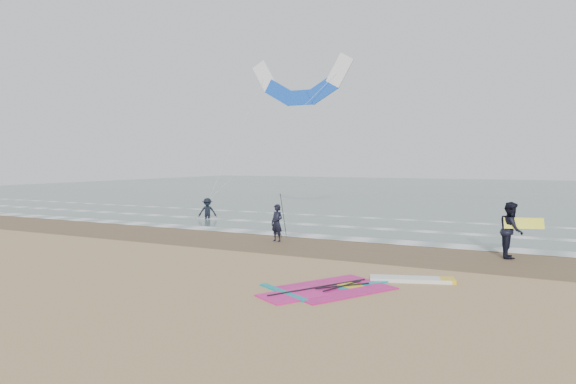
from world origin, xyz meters
The scene contains 11 objects.
ground centered at (0.00, 0.00, 0.00)m, with size 120.00×120.00×0.00m, color tan.
sea_water centered at (0.00, 48.00, 0.01)m, with size 120.00×80.00×0.02m, color #47605E.
wet_sand_band centered at (0.00, 6.00, 0.00)m, with size 120.00×5.00×0.01m, color brown.
foam_waterline centered at (0.00, 10.44, 0.03)m, with size 120.00×9.15×0.02m.
windsurf_rig centered at (2.57, 0.26, 0.03)m, with size 4.83×4.57×0.12m.
person_standing centered at (-2.99, 6.22, 0.79)m, with size 0.58×0.38×1.59m, color black.
person_walking centered at (6.06, 6.65, 0.99)m, with size 0.96×0.75×1.98m, color black.
person_wading centered at (-10.44, 11.68, 0.80)m, with size 1.03×0.59×1.60m, color black.
held_pole centered at (-2.69, 6.22, 1.16)m, with size 0.17×0.86×1.82m.
carried_kiteboard centered at (6.46, 6.55, 1.25)m, with size 1.30×0.51×0.39m.
surf_kite centered at (-5.64, 14.21, 7.73)m, with size 8.01×2.62×8.36m.
Camera 1 is at (7.02, -12.80, 3.41)m, focal length 32.00 mm.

